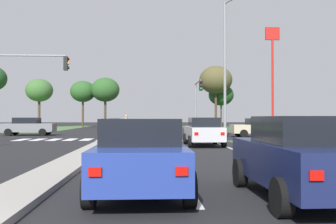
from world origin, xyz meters
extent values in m
plane|color=black|center=(0.00, 30.00, 0.00)|extent=(200.00, 200.00, 0.00)
cube|color=#2D4C28|center=(25.50, 54.50, 0.00)|extent=(35.00, 35.00, 0.01)
cube|color=gray|center=(0.00, 11.00, 0.07)|extent=(1.20, 22.00, 0.14)
cube|color=#ADA89E|center=(0.00, 55.00, 0.07)|extent=(1.20, 36.00, 0.14)
cube|color=silver|center=(3.50, 4.54, 0.01)|extent=(0.14, 2.00, 0.01)
cube|color=silver|center=(3.50, 10.54, 0.01)|extent=(0.14, 2.00, 0.01)
cube|color=silver|center=(3.50, 16.54, 0.01)|extent=(0.14, 2.00, 0.01)
cube|color=silver|center=(6.85, 12.00, 0.01)|extent=(0.14, 24.00, 0.01)
cube|color=silver|center=(3.80, 23.00, 0.01)|extent=(6.40, 0.50, 0.01)
cube|color=silver|center=(-6.40, 24.80, 0.01)|extent=(0.70, 2.80, 0.01)
cube|color=silver|center=(-5.25, 24.80, 0.01)|extent=(0.70, 2.80, 0.01)
cube|color=silver|center=(-4.10, 24.80, 0.01)|extent=(0.70, 2.80, 0.01)
cube|color=silver|center=(-2.95, 24.80, 0.01)|extent=(0.70, 2.80, 0.01)
cube|color=silver|center=(-1.80, 24.80, 0.01)|extent=(0.70, 2.80, 0.01)
cube|color=silver|center=(-0.65, 24.80, 0.01)|extent=(0.70, 2.80, 0.01)
cube|color=navy|center=(2.45, 5.12, 0.68)|extent=(1.75, 4.40, 0.72)
cube|color=black|center=(2.45, 4.97, 1.30)|extent=(1.54, 2.02, 0.52)
cube|color=red|center=(1.78, 2.90, 0.75)|extent=(0.20, 0.04, 0.14)
cube|color=red|center=(3.11, 2.90, 0.75)|extent=(0.20, 0.04, 0.14)
cylinder|color=black|center=(1.57, 6.53, 0.32)|extent=(0.22, 0.64, 0.64)
cylinder|color=black|center=(3.32, 6.53, 0.32)|extent=(0.22, 0.64, 0.64)
cylinder|color=black|center=(1.57, 3.72, 0.32)|extent=(0.22, 0.64, 0.64)
cylinder|color=black|center=(3.32, 3.72, 0.32)|extent=(0.22, 0.64, 0.64)
cube|color=maroon|center=(-2.15, 42.81, 0.64)|extent=(1.73, 4.15, 0.63)
cube|color=black|center=(-2.15, 42.96, 1.21)|extent=(1.52, 1.91, 0.52)
cube|color=red|center=(-1.49, 44.90, 0.70)|extent=(0.20, 0.04, 0.14)
cube|color=red|center=(-2.81, 44.90, 0.70)|extent=(0.20, 0.04, 0.14)
cylinder|color=black|center=(-1.29, 41.48, 0.32)|extent=(0.22, 0.64, 0.64)
cylinder|color=black|center=(-3.01, 41.48, 0.32)|extent=(0.22, 0.64, 0.64)
cylinder|color=black|center=(-1.29, 44.13, 0.32)|extent=(0.22, 0.64, 0.64)
cylinder|color=black|center=(-3.01, 44.13, 0.32)|extent=(0.22, 0.64, 0.64)
cube|color=#B7B7BC|center=(5.74, 18.44, 0.69)|extent=(1.78, 4.21, 0.75)
cube|color=black|center=(5.74, 18.29, 1.33)|extent=(1.57, 1.93, 0.52)
cube|color=red|center=(5.07, 16.32, 0.77)|extent=(0.20, 0.04, 0.14)
cube|color=red|center=(6.42, 16.32, 0.77)|extent=(0.20, 0.04, 0.14)
cylinder|color=black|center=(4.85, 19.79, 0.32)|extent=(0.22, 0.64, 0.64)
cylinder|color=black|center=(6.63, 19.79, 0.32)|extent=(0.22, 0.64, 0.64)
cylinder|color=black|center=(4.85, 17.09, 0.32)|extent=(0.22, 0.64, 0.64)
cylinder|color=black|center=(6.63, 17.09, 0.32)|extent=(0.22, 0.64, 0.64)
cube|color=slate|center=(-8.03, 31.68, 0.70)|extent=(4.58, 1.78, 0.75)
cube|color=black|center=(-8.18, 31.68, 1.33)|extent=(2.11, 1.57, 0.52)
cube|color=red|center=(-10.34, 32.36, 0.77)|extent=(0.04, 0.20, 0.14)
cylinder|color=black|center=(-6.56, 32.57, 0.32)|extent=(0.64, 0.22, 0.64)
cylinder|color=black|center=(-6.56, 30.79, 0.32)|extent=(0.64, 0.22, 0.64)
cylinder|color=black|center=(-9.49, 32.57, 0.32)|extent=(0.64, 0.22, 0.64)
cylinder|color=black|center=(-9.49, 30.79, 0.32)|extent=(0.64, 0.22, 0.64)
cube|color=#161E47|center=(5.58, 4.31, 0.70)|extent=(1.76, 4.23, 0.77)
cube|color=black|center=(5.58, 4.16, 1.35)|extent=(1.55, 1.94, 0.52)
cube|color=red|center=(4.91, 2.17, 0.78)|extent=(0.20, 0.04, 0.14)
cylinder|color=black|center=(4.70, 5.66, 0.32)|extent=(0.22, 0.64, 0.64)
cylinder|color=black|center=(6.46, 5.66, 0.32)|extent=(0.22, 0.64, 0.64)
cylinder|color=black|center=(4.70, 2.95, 0.32)|extent=(0.22, 0.64, 0.64)
cube|color=#BCAD8E|center=(11.60, 27.82, 0.67)|extent=(4.32, 1.86, 0.69)
cube|color=black|center=(11.75, 27.82, 1.27)|extent=(1.99, 1.64, 0.52)
cube|color=red|center=(13.78, 27.12, 0.74)|extent=(0.04, 0.20, 0.14)
cube|color=red|center=(13.78, 28.53, 0.74)|extent=(0.04, 0.20, 0.14)
cylinder|color=black|center=(10.22, 26.89, 0.32)|extent=(0.64, 0.22, 0.64)
cylinder|color=black|center=(10.22, 28.75, 0.32)|extent=(0.64, 0.22, 0.64)
cylinder|color=black|center=(12.98, 26.89, 0.32)|extent=(0.64, 0.22, 0.64)
cylinder|color=black|center=(12.98, 28.75, 0.32)|extent=(0.64, 0.22, 0.64)
cube|color=black|center=(-2.17, 52.50, 0.65)|extent=(1.77, 4.56, 0.65)
cube|color=black|center=(-2.17, 52.65, 1.23)|extent=(1.56, 2.10, 0.52)
cube|color=red|center=(-1.49, 54.80, 0.71)|extent=(0.20, 0.04, 0.14)
cube|color=red|center=(-2.84, 54.80, 0.71)|extent=(0.20, 0.04, 0.14)
cylinder|color=black|center=(-1.28, 51.04, 0.32)|extent=(0.22, 0.64, 0.64)
cylinder|color=black|center=(-3.05, 51.04, 0.32)|extent=(0.22, 0.64, 0.64)
cylinder|color=black|center=(-1.28, 53.96, 0.32)|extent=(0.22, 0.64, 0.64)
cylinder|color=black|center=(-3.05, 53.96, 0.32)|extent=(0.22, 0.64, 0.64)
cylinder|color=gray|center=(7.60, 36.60, 2.69)|extent=(0.18, 0.18, 5.38)
cylinder|color=gray|center=(7.60, 34.62, 5.13)|extent=(0.12, 3.96, 0.12)
cube|color=black|center=(7.60, 32.64, 4.60)|extent=(0.32, 0.26, 0.95)
sphere|color=#360503|center=(7.60, 32.48, 4.90)|extent=(0.20, 0.20, 0.20)
sphere|color=#3A2405|center=(7.60, 32.48, 4.60)|extent=(0.20, 0.20, 0.20)
sphere|color=green|center=(7.60, 32.48, 4.30)|extent=(0.20, 0.20, 0.20)
cylinder|color=gray|center=(-5.31, 23.40, 5.82)|extent=(4.58, 0.12, 0.12)
cube|color=black|center=(-3.02, 23.40, 5.30)|extent=(0.26, 0.32, 0.95)
sphere|color=#360503|center=(-2.86, 23.40, 5.60)|extent=(0.20, 0.20, 0.20)
sphere|color=orange|center=(-2.86, 23.40, 5.30)|extent=(0.20, 0.20, 0.20)
sphere|color=black|center=(-2.86, 23.40, 5.00)|extent=(0.20, 0.20, 0.20)
cylinder|color=gray|center=(8.32, 24.99, 5.10)|extent=(0.20, 0.20, 10.19)
cylinder|color=gray|center=(8.66, 24.10, 10.09)|extent=(0.77, 1.81, 0.10)
cylinder|color=maroon|center=(0.13, 40.77, 0.52)|extent=(0.16, 0.16, 0.76)
cylinder|color=#9E8966|center=(0.13, 40.77, 1.29)|extent=(0.34, 0.34, 0.79)
sphere|color=tan|center=(0.13, 40.77, 1.80)|extent=(0.22, 0.22, 0.22)
cylinder|color=red|center=(18.38, 44.34, 5.72)|extent=(0.28, 0.28, 11.43)
cube|color=red|center=(18.38, 44.34, 12.23)|extent=(1.80, 0.30, 1.60)
torus|color=yellow|center=(17.98, 44.51, 12.23)|extent=(0.96, 0.16, 0.96)
torus|color=yellow|center=(18.78, 44.51, 12.23)|extent=(0.96, 0.16, 0.96)
cylinder|color=#423323|center=(-15.71, 62.48, 2.49)|extent=(0.42, 0.42, 4.98)
ellipsoid|color=#38602D|center=(-15.71, 62.48, 6.22)|extent=(4.54, 4.54, 3.86)
cylinder|color=#423323|center=(-8.31, 61.91, 2.43)|extent=(0.34, 0.34, 4.86)
ellipsoid|color=#285123|center=(-8.31, 61.91, 6.02)|extent=(4.21, 4.21, 3.58)
cylinder|color=#423323|center=(-4.51, 61.48, 2.49)|extent=(0.39, 0.39, 4.99)
ellipsoid|color=#285123|center=(-4.51, 61.48, 6.29)|extent=(4.76, 4.76, 4.04)
cylinder|color=#423323|center=(14.19, 61.23, 3.24)|extent=(0.41, 0.41, 6.49)
ellipsoid|color=#4C4728|center=(14.19, 61.23, 8.02)|extent=(5.59, 5.59, 4.75)
cylinder|color=#423323|center=(15.50, 63.33, 2.18)|extent=(0.29, 0.29, 4.37)
ellipsoid|color=#1E421E|center=(15.50, 63.33, 5.58)|extent=(4.38, 4.38, 3.73)
camera|label=1|loc=(2.58, -2.98, 1.58)|focal=40.80mm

